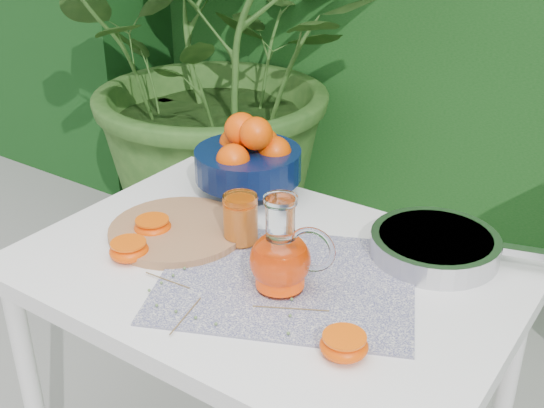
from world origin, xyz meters
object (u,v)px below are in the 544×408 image
Objects in this scene: juice_pitcher at (281,258)px; cutting_board at (178,231)px; fruit_bowl at (249,157)px; white_table at (267,297)px; saute_pan at (437,245)px.

cutting_board is at bearing 170.88° from juice_pitcher.
fruit_bowl reaches higher than juice_pitcher.
juice_pitcher is at bearing -45.81° from fruit_bowl.
white_table is 0.25m from cutting_board.
saute_pan is (0.50, -0.03, -0.07)m from fruit_bowl.
white_table is 3.66× the size of fruit_bowl.
fruit_bowl is at bearing 134.19° from juice_pitcher.
white_table is at bearing -140.51° from saute_pan.
white_table is at bearing 142.10° from juice_pitcher.
fruit_bowl is at bearing 176.71° from saute_pan.
juice_pitcher is at bearing -37.90° from white_table.
juice_pitcher is (0.31, -0.05, 0.06)m from cutting_board.
fruit_bowl is 1.41× the size of juice_pitcher.
juice_pitcher is (0.30, -0.31, -0.02)m from fruit_bowl.
white_table is 0.39m from fruit_bowl.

